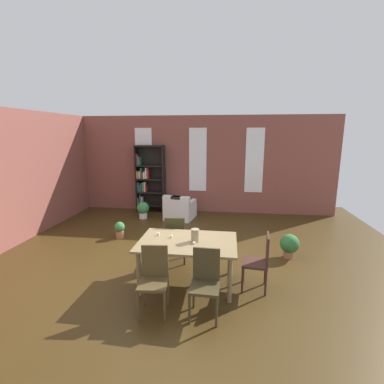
{
  "coord_description": "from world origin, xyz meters",
  "views": [
    {
      "loc": [
        1.0,
        -5.03,
        2.52
      ],
      "look_at": [
        0.13,
        1.39,
        1.14
      ],
      "focal_mm": 26.03,
      "sensor_mm": 36.0,
      "label": 1
    }
  ],
  "objects_px": {
    "potted_plant_by_shelf": "(289,245)",
    "potted_plant_corner": "(120,229)",
    "dining_table": "(188,246)",
    "dining_chair_near_left": "(154,277)",
    "bookshelf_tall": "(148,179)",
    "armchair_white": "(180,210)",
    "dining_chair_head_right": "(260,260)",
    "dining_chair_near_right": "(205,281)",
    "potted_plant_window": "(143,209)",
    "vase_on_table": "(195,235)",
    "dining_chair_far_left": "(175,238)"
  },
  "relations": [
    {
      "from": "vase_on_table",
      "to": "potted_plant_by_shelf",
      "type": "relative_size",
      "value": 0.43
    },
    {
      "from": "dining_chair_head_right",
      "to": "armchair_white",
      "type": "distance_m",
      "value": 4.13
    },
    {
      "from": "dining_table",
      "to": "potted_plant_by_shelf",
      "type": "height_order",
      "value": "dining_table"
    },
    {
      "from": "dining_chair_head_right",
      "to": "potted_plant_window",
      "type": "height_order",
      "value": "dining_chair_head_right"
    },
    {
      "from": "dining_chair_near_left",
      "to": "dining_chair_near_right",
      "type": "xyz_separation_m",
      "value": [
        0.73,
        0.0,
        0.0
      ]
    },
    {
      "from": "dining_chair_far_left",
      "to": "potted_plant_by_shelf",
      "type": "bearing_deg",
      "value": 13.08
    },
    {
      "from": "dining_chair_far_left",
      "to": "bookshelf_tall",
      "type": "distance_m",
      "value": 3.93
    },
    {
      "from": "dining_chair_near_left",
      "to": "dining_chair_head_right",
      "type": "xyz_separation_m",
      "value": [
        1.55,
        0.76,
        0.0
      ]
    },
    {
      "from": "potted_plant_by_shelf",
      "to": "potted_plant_corner",
      "type": "height_order",
      "value": "potted_plant_by_shelf"
    },
    {
      "from": "dining_chair_near_right",
      "to": "potted_plant_by_shelf",
      "type": "distance_m",
      "value": 2.59
    },
    {
      "from": "dining_chair_near_right",
      "to": "potted_plant_corner",
      "type": "xyz_separation_m",
      "value": [
        -2.33,
        2.66,
        -0.3
      ]
    },
    {
      "from": "bookshelf_tall",
      "to": "dining_chair_far_left",
      "type": "bearing_deg",
      "value": -66.13
    },
    {
      "from": "dining_chair_far_left",
      "to": "potted_plant_by_shelf",
      "type": "distance_m",
      "value": 2.34
    },
    {
      "from": "dining_table",
      "to": "vase_on_table",
      "type": "distance_m",
      "value": 0.23
    },
    {
      "from": "dining_table",
      "to": "potted_plant_corner",
      "type": "bearing_deg",
      "value": 136.07
    },
    {
      "from": "dining_chair_near_left",
      "to": "dining_chair_head_right",
      "type": "height_order",
      "value": "same"
    },
    {
      "from": "armchair_white",
      "to": "potted_plant_by_shelf",
      "type": "xyz_separation_m",
      "value": [
        2.7,
        -2.33,
        -0.0
      ]
    },
    {
      "from": "dining_chair_near_left",
      "to": "potted_plant_by_shelf",
      "type": "relative_size",
      "value": 1.92
    },
    {
      "from": "potted_plant_window",
      "to": "dining_chair_far_left",
      "type": "bearing_deg",
      "value": -60.9
    },
    {
      "from": "armchair_white",
      "to": "potted_plant_corner",
      "type": "bearing_deg",
      "value": -124.54
    },
    {
      "from": "vase_on_table",
      "to": "dining_chair_near_left",
      "type": "bearing_deg",
      "value": -122.85
    },
    {
      "from": "dining_chair_near_left",
      "to": "dining_chair_far_left",
      "type": "relative_size",
      "value": 1.0
    },
    {
      "from": "dining_chair_head_right",
      "to": "dining_chair_near_left",
      "type": "bearing_deg",
      "value": -153.83
    },
    {
      "from": "armchair_white",
      "to": "potted_plant_by_shelf",
      "type": "height_order",
      "value": "armchair_white"
    },
    {
      "from": "vase_on_table",
      "to": "bookshelf_tall",
      "type": "relative_size",
      "value": 0.1
    },
    {
      "from": "potted_plant_by_shelf",
      "to": "potted_plant_corner",
      "type": "relative_size",
      "value": 1.24
    },
    {
      "from": "dining_table",
      "to": "potted_plant_window",
      "type": "relative_size",
      "value": 3.21
    },
    {
      "from": "dining_chair_near_left",
      "to": "dining_chair_far_left",
      "type": "distance_m",
      "value": 1.53
    },
    {
      "from": "dining_chair_head_right",
      "to": "dining_chair_far_left",
      "type": "bearing_deg",
      "value": 153.2
    },
    {
      "from": "dining_table",
      "to": "dining_chair_near_left",
      "type": "bearing_deg",
      "value": -115.69
    },
    {
      "from": "potted_plant_by_shelf",
      "to": "potted_plant_window",
      "type": "distance_m",
      "value": 4.41
    },
    {
      "from": "vase_on_table",
      "to": "dining_chair_near_right",
      "type": "relative_size",
      "value": 0.22
    },
    {
      "from": "dining_chair_near_left",
      "to": "bookshelf_tall",
      "type": "distance_m",
      "value": 5.35
    },
    {
      "from": "vase_on_table",
      "to": "armchair_white",
      "type": "bearing_deg",
      "value": 104.13
    },
    {
      "from": "potted_plant_corner",
      "to": "potted_plant_window",
      "type": "xyz_separation_m",
      "value": [
        0.08,
        1.63,
        0.06
      ]
    },
    {
      "from": "potted_plant_corner",
      "to": "vase_on_table",
      "type": "bearing_deg",
      "value": -42.16
    },
    {
      "from": "dining_chair_head_right",
      "to": "dining_chair_near_right",
      "type": "relative_size",
      "value": 1.0
    },
    {
      "from": "armchair_white",
      "to": "potted_plant_window",
      "type": "relative_size",
      "value": 1.86
    },
    {
      "from": "dining_table",
      "to": "armchair_white",
      "type": "bearing_deg",
      "value": 102.23
    },
    {
      "from": "dining_chair_head_right",
      "to": "bookshelf_tall",
      "type": "relative_size",
      "value": 0.44
    },
    {
      "from": "vase_on_table",
      "to": "potted_plant_corner",
      "type": "relative_size",
      "value": 0.53
    },
    {
      "from": "dining_chair_far_left",
      "to": "potted_plant_corner",
      "type": "distance_m",
      "value": 2.0
    },
    {
      "from": "armchair_white",
      "to": "potted_plant_corner",
      "type": "height_order",
      "value": "armchair_white"
    },
    {
      "from": "dining_chair_far_left",
      "to": "potted_plant_corner",
      "type": "relative_size",
      "value": 2.38
    },
    {
      "from": "vase_on_table",
      "to": "dining_chair_far_left",
      "type": "relative_size",
      "value": 0.22
    },
    {
      "from": "potted_plant_window",
      "to": "armchair_white",
      "type": "bearing_deg",
      "value": 4.97
    },
    {
      "from": "bookshelf_tall",
      "to": "potted_plant_corner",
      "type": "xyz_separation_m",
      "value": [
        -0.04,
        -2.42,
        -0.87
      ]
    },
    {
      "from": "dining_chair_far_left",
      "to": "vase_on_table",
      "type": "bearing_deg",
      "value": -57.9
    },
    {
      "from": "dining_chair_near_right",
      "to": "dining_table",
      "type": "bearing_deg",
      "value": 115.41
    },
    {
      "from": "potted_plant_by_shelf",
      "to": "potted_plant_window",
      "type": "xyz_separation_m",
      "value": [
        -3.81,
        2.23,
        -0.0
      ]
    }
  ]
}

